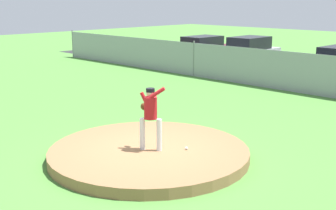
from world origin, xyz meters
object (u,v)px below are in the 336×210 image
parked_car_silver (249,53)px  parked_car_burgundy (202,50)px  traffic_cone_orange (225,61)px  pitcher_youth (150,112)px  baseball (187,148)px

parked_car_silver → parked_car_burgundy: bearing=179.5°
parked_car_burgundy → traffic_cone_orange: bearing=-8.3°
pitcher_youth → baseball: 1.29m
parked_car_burgundy → traffic_cone_orange: (2.03, -0.30, -0.52)m
parked_car_burgundy → parked_car_silver: bearing=-0.5°
baseball → traffic_cone_orange: bearing=124.6°
parked_car_silver → traffic_cone_orange: bearing=-170.2°
traffic_cone_orange → pitcher_youth: bearing=-58.4°
traffic_cone_orange → baseball: bearing=-55.4°
baseball → parked_car_burgundy: parked_car_burgundy is taller
pitcher_youth → parked_car_burgundy: (-10.75, 14.49, -0.45)m
traffic_cone_orange → parked_car_burgundy: bearing=171.7°
baseball → parked_car_burgundy: bearing=129.4°
baseball → traffic_cone_orange: 16.48m
pitcher_youth → parked_car_burgundy: bearing=126.6°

